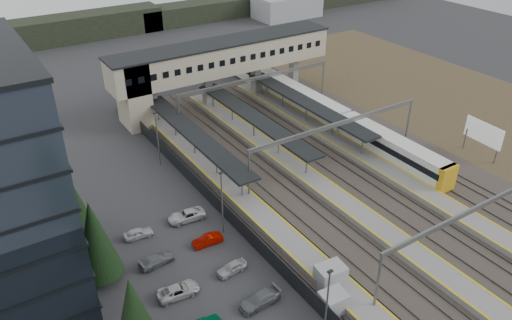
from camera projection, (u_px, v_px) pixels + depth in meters
ground at (334, 256)px, 53.69m from camera, size 220.00×220.00×0.00m
lampposts at (266, 244)px, 48.69m from camera, size 0.50×53.25×8.07m
fence at (258, 244)px, 53.79m from camera, size 0.08×90.00×2.00m
relay_cabin_near at (330, 276)px, 49.34m from camera, size 3.04×2.36×2.38m
relay_cabin_far at (333, 303)px, 46.42m from camera, size 2.56×2.20×2.21m
rail_corridor at (365, 204)px, 61.55m from camera, size 34.00×90.00×0.92m
canopies at (254, 118)px, 74.63m from camera, size 23.10×30.00×3.28m
footbridge at (209, 63)px, 83.85m from camera, size 40.40×6.40×11.20m
gantries at (399, 165)px, 58.47m from camera, size 28.40×62.28×7.17m
train at (307, 102)px, 84.28m from camera, size 2.82×58.91×3.55m
billboard at (483, 134)px, 70.75m from camera, size 0.51×6.19×5.30m
treeline_far at (174, 16)px, 130.46m from camera, size 170.00×19.00×7.00m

